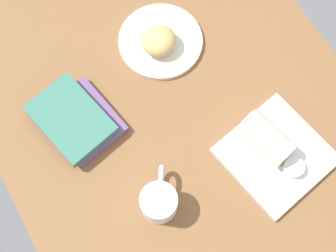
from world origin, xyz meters
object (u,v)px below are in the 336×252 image
object	(u,v)px
round_plate	(161,41)
sauce_cup	(294,168)
square_plate	(276,155)
breakfast_wrap	(267,138)
scone_pastry	(159,41)
coffee_mug	(159,201)
book_stack	(77,120)

from	to	relation	value
round_plate	sauce_cup	distance (cm)	47.35
square_plate	sauce_cup	distance (cm)	5.53
square_plate	breakfast_wrap	size ratio (longest dim) A/B	1.74
sauce_cup	scone_pastry	bearing A→B (deg)	14.36
round_plate	coffee_mug	distance (cm)	43.47
round_plate	sauce_cup	size ratio (longest dim) A/B	4.56
scone_pastry	square_plate	xyz separation A→B (cm)	(-39.79, -10.20, -3.60)
scone_pastry	coffee_mug	distance (cm)	41.41
scone_pastry	square_plate	bearing A→B (deg)	-165.63
scone_pastry	book_stack	xyz separation A→B (cm)	(-8.20, 27.81, -1.96)
book_stack	square_plate	bearing A→B (deg)	-129.74
round_plate	book_stack	xyz separation A→B (cm)	(-9.62, 29.12, 1.74)
round_plate	scone_pastry	distance (cm)	4.18
breakfast_wrap	coffee_mug	xyz separation A→B (cm)	(-0.28, 29.49, -0.69)
coffee_mug	sauce_cup	bearing A→B (deg)	-105.27
scone_pastry	book_stack	world-z (taller)	scone_pastry
book_stack	coffee_mug	distance (cm)	28.96
book_stack	round_plate	bearing A→B (deg)	-71.71
breakfast_wrap	coffee_mug	bearing A→B (deg)	166.37
breakfast_wrap	scone_pastry	bearing A→B (deg)	90.21
scone_pastry	sauce_cup	distance (cm)	46.24
square_plate	breakfast_wrap	world-z (taller)	breakfast_wrap
scone_pastry	sauce_cup	xyz separation A→B (cm)	(-44.77, -11.46, -1.53)
sauce_cup	book_stack	xyz separation A→B (cm)	(36.57, 39.27, -0.42)
book_stack	coffee_mug	bearing A→B (deg)	-164.96
scone_pastry	sauce_cup	size ratio (longest dim) A/B	1.86
scone_pastry	square_plate	world-z (taller)	scone_pastry
sauce_cup	coffee_mug	world-z (taller)	coffee_mug
round_plate	scone_pastry	size ratio (longest dim) A/B	2.46
scone_pastry	book_stack	size ratio (longest dim) A/B	0.41
scone_pastry	sauce_cup	bearing A→B (deg)	-165.64
breakfast_wrap	round_plate	bearing A→B (deg)	87.77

